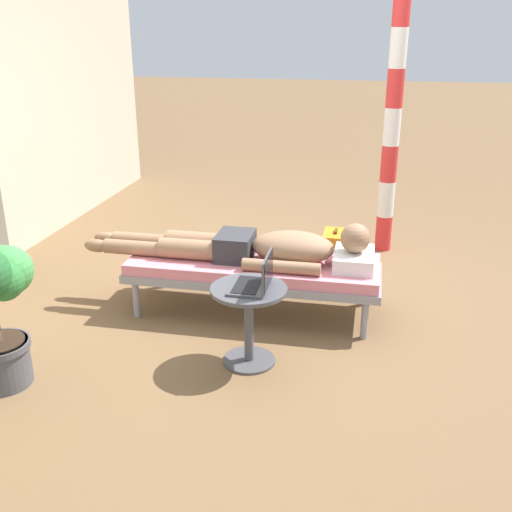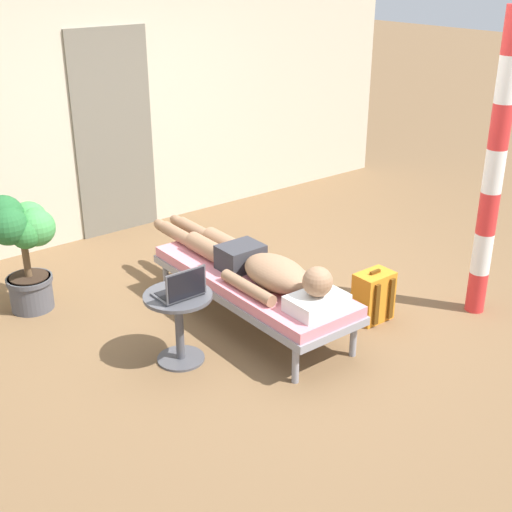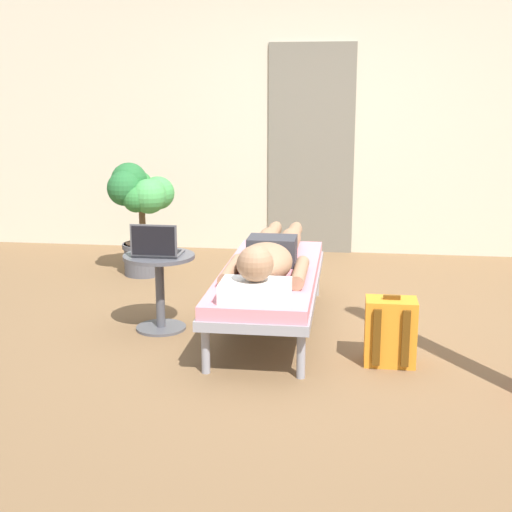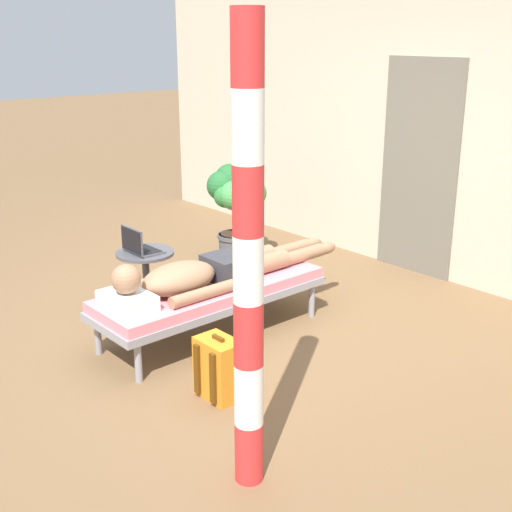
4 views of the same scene
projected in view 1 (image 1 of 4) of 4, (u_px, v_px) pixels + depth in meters
ground_plane at (261, 301)px, 4.74m from camera, size 40.00×40.00×0.00m
lounge_chair at (254, 268)px, 4.46m from camera, size 0.65×1.87×0.42m
person_reclining at (261, 247)px, 4.39m from camera, size 0.53×2.17×0.32m
side_table at (249, 312)px, 3.76m from camera, size 0.48×0.48×0.52m
laptop at (257, 280)px, 3.67m from camera, size 0.31×0.24×0.23m
backpack at (334, 255)px, 5.13m from camera, size 0.30×0.26×0.42m
porch_post at (392, 127)px, 5.41m from camera, size 0.15×0.15×2.35m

